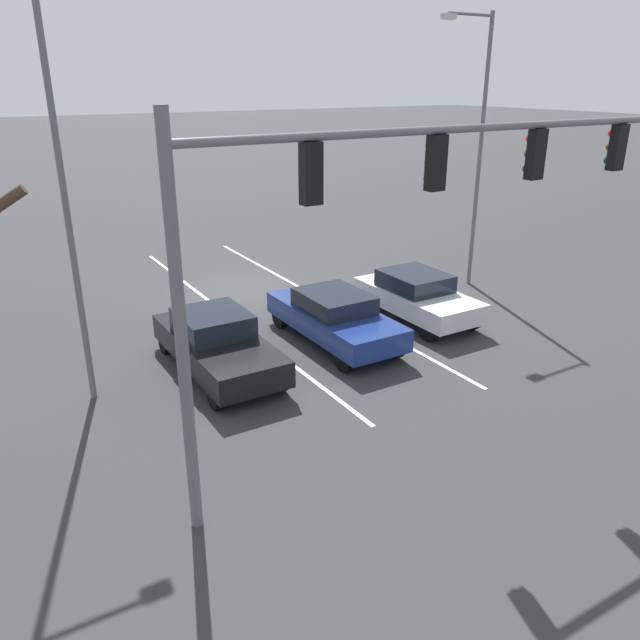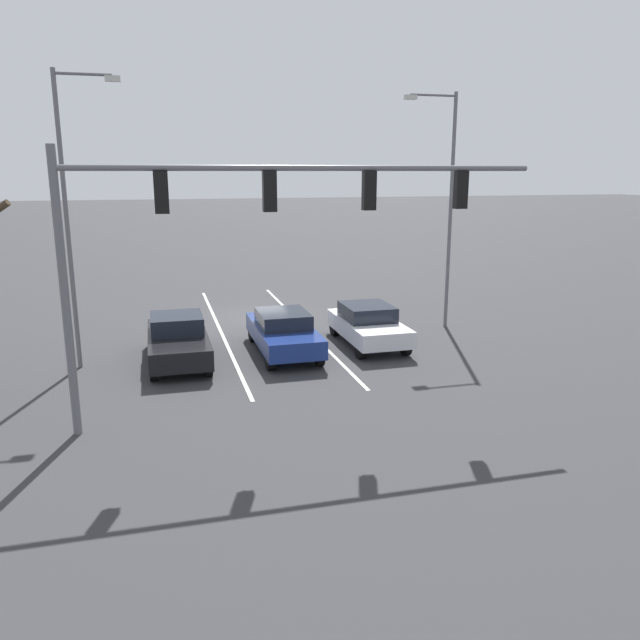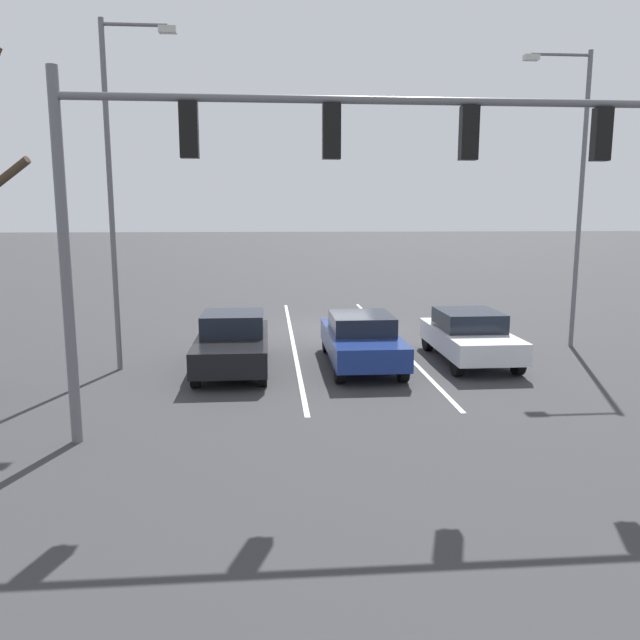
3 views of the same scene
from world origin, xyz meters
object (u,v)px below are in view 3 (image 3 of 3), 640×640
object	(u,v)px
traffic_signal_gantry	(294,164)
car_silver_leftlane_front	(469,335)
street_lamp_right_shoulder	(117,177)
car_black_rightlane_front	(233,342)
car_navy_midlane_front	(361,339)
street_lamp_left_shoulder	(575,182)

from	to	relation	value
traffic_signal_gantry	car_silver_leftlane_front	bearing A→B (deg)	-132.85
car_silver_leftlane_front	street_lamp_right_shoulder	distance (m)	10.53
car_silver_leftlane_front	street_lamp_right_shoulder	xyz separation A→B (m)	(9.58, 0.13, 4.37)
car_black_rightlane_front	street_lamp_right_shoulder	distance (m)	5.25
car_black_rightlane_front	street_lamp_right_shoulder	size ratio (longest dim) A/B	0.52
car_navy_midlane_front	car_silver_leftlane_front	xyz separation A→B (m)	(-3.15, -0.24, -0.00)
car_black_rightlane_front	street_lamp_right_shoulder	world-z (taller)	street_lamp_right_shoulder
car_navy_midlane_front	car_black_rightlane_front	bearing A→B (deg)	0.60
street_lamp_left_shoulder	street_lamp_right_shoulder	bearing A→B (deg)	8.18
street_lamp_left_shoulder	traffic_signal_gantry	bearing A→B (deg)	39.63
car_navy_midlane_front	street_lamp_left_shoulder	size ratio (longest dim) A/B	0.52
car_silver_leftlane_front	street_lamp_right_shoulder	bearing A→B (deg)	0.78
car_navy_midlane_front	street_lamp_right_shoulder	world-z (taller)	street_lamp_right_shoulder
car_silver_leftlane_front	street_lamp_right_shoulder	world-z (taller)	street_lamp_right_shoulder
car_silver_leftlane_front	traffic_signal_gantry	bearing A→B (deg)	47.15
car_silver_leftlane_front	street_lamp_left_shoulder	bearing A→B (deg)	-154.42
traffic_signal_gantry	street_lamp_right_shoulder	world-z (taller)	street_lamp_right_shoulder
car_silver_leftlane_front	traffic_signal_gantry	distance (m)	8.79
traffic_signal_gantry	street_lamp_right_shoulder	distance (m)	7.01
car_silver_leftlane_front	street_lamp_left_shoulder	world-z (taller)	street_lamp_left_shoulder
traffic_signal_gantry	street_lamp_right_shoulder	xyz separation A→B (m)	(4.37, -5.49, 0.06)
car_navy_midlane_front	street_lamp_right_shoulder	distance (m)	7.77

